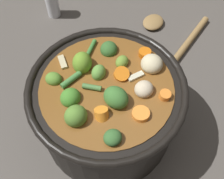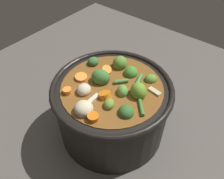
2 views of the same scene
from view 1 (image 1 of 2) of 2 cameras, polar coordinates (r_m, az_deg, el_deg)
name	(u,v)px [view 1 (image 1 of 2)]	position (r m, az deg, el deg)	size (l,w,h in m)	color
ground_plane	(108,125)	(0.58, -0.90, -7.58)	(1.10, 1.10, 0.00)	#514C47
cooking_pot	(107,106)	(0.51, -1.02, -3.60)	(0.27, 0.27, 0.18)	black
wooden_spoon	(170,30)	(0.75, 12.06, 12.15)	(0.19, 0.18, 0.02)	olive
salt_shaker	(52,2)	(0.78, -12.58, 17.58)	(0.04, 0.04, 0.09)	silver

